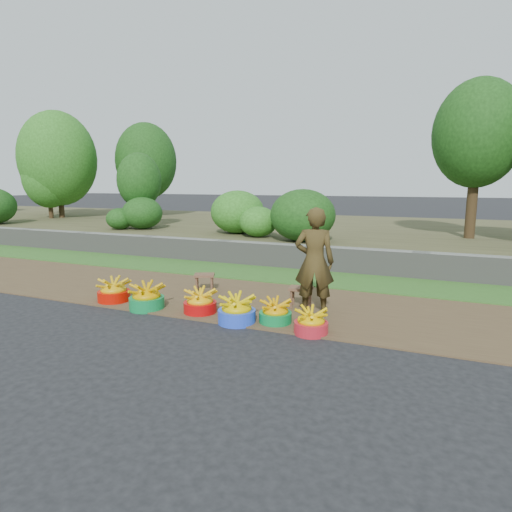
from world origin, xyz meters
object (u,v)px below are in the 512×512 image
at_px(stool_left, 204,277).
at_px(basin_a, 114,292).
at_px(basin_e, 275,313).
at_px(stool_right, 301,291).
at_px(basin_f, 311,323).
at_px(vendor_woman, 314,262).
at_px(basin_c, 200,303).
at_px(basin_d, 237,311).
at_px(basin_b, 147,298).

bearing_deg(stool_left, basin_a, -132.52).
bearing_deg(basin_e, stool_right, 83.31).
height_order(basin_e, basin_f, basin_e).
bearing_deg(vendor_woman, basin_c, 5.57).
distance_m(basin_e, stool_left, 2.10).
distance_m(basin_a, basin_c, 1.62).
bearing_deg(stool_right, stool_left, 171.68).
distance_m(basin_d, vendor_woman, 1.31).
height_order(basin_b, basin_c, basin_b).
distance_m(stool_left, vendor_woman, 2.30).
bearing_deg(basin_d, stool_left, 133.98).
bearing_deg(basin_a, basin_e, 0.19).
bearing_deg(basin_c, basin_a, -179.76).
height_order(basin_f, stool_left, basin_f).
bearing_deg(stool_right, vendor_woman, -47.03).
distance_m(basin_b, basin_d, 1.56).
bearing_deg(basin_c, basin_b, -171.35).
relative_size(basin_c, stool_right, 1.26).
bearing_deg(basin_f, vendor_woman, 103.37).
bearing_deg(vendor_woman, basin_e, 41.07).
height_order(stool_left, vendor_woman, vendor_woman).
bearing_deg(basin_e, vendor_woman, 54.64).
xyz_separation_m(basin_f, stool_right, (-0.46, 1.06, 0.12)).
height_order(basin_d, stool_left, basin_d).
bearing_deg(stool_left, basin_e, -32.52).
bearing_deg(vendor_woman, stool_right, -60.60).
xyz_separation_m(basin_f, vendor_woman, (-0.18, 0.75, 0.66)).
bearing_deg(basin_c, basin_f, -6.48).
bearing_deg(basin_a, stool_right, 16.52).
xyz_separation_m(basin_b, basin_d, (1.56, -0.05, -0.00)).
xyz_separation_m(basin_c, basin_f, (1.76, -0.20, -0.02)).
bearing_deg(basin_f, stool_right, 113.76).
xyz_separation_m(basin_c, basin_e, (1.19, 0.00, -0.01)).
distance_m(basin_a, basin_f, 3.38).
bearing_deg(stool_right, basin_c, -146.49).
relative_size(basin_c, basin_e, 1.09).
relative_size(basin_a, vendor_woman, 0.33).
bearing_deg(stool_right, basin_d, -120.04).
relative_size(basin_b, vendor_woman, 0.34).
xyz_separation_m(basin_c, vendor_woman, (1.58, 0.55, 0.64)).
bearing_deg(basin_e, basin_d, -159.65).
distance_m(basin_f, stool_left, 2.69).
relative_size(stool_left, stool_right, 1.11).
height_order(basin_a, vendor_woman, vendor_woman).
height_order(basin_a, basin_e, basin_a).
height_order(basin_d, basin_f, basin_d).
distance_m(basin_a, stool_left, 1.54).
bearing_deg(basin_d, stool_right, 59.96).
xyz_separation_m(basin_e, basin_f, (0.56, -0.20, -0.00)).
distance_m(basin_b, basin_e, 2.07).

